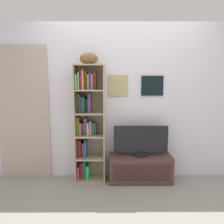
# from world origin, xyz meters

# --- Properties ---
(ground) EXTENTS (5.20, 5.20, 0.04)m
(ground) POSITION_xyz_m (0.00, 0.00, -0.02)
(ground) COLOR gray
(back_wall) EXTENTS (4.80, 0.08, 2.33)m
(back_wall) POSITION_xyz_m (0.00, 1.13, 1.17)
(back_wall) COLOR silver
(back_wall) RESTS_ON ground
(bookshelf) EXTENTS (0.44, 0.29, 1.72)m
(bookshelf) POSITION_xyz_m (-0.54, 0.99, 0.88)
(bookshelf) COLOR tan
(bookshelf) RESTS_ON ground
(football) EXTENTS (0.30, 0.24, 0.16)m
(football) POSITION_xyz_m (-0.50, 0.96, 1.80)
(football) COLOR brown
(football) RESTS_ON bookshelf
(tv_stand) EXTENTS (0.92, 0.37, 0.39)m
(tv_stand) POSITION_xyz_m (0.24, 0.91, 0.20)
(tv_stand) COLOR #4E312E
(tv_stand) RESTS_ON ground
(television) EXTENTS (0.79, 0.22, 0.44)m
(television) POSITION_xyz_m (0.24, 0.91, 0.61)
(television) COLOR black
(television) RESTS_ON tv_stand
(door) EXTENTS (0.76, 0.09, 2.00)m
(door) POSITION_xyz_m (-1.51, 1.08, 1.00)
(door) COLOR #B4A399
(door) RESTS_ON ground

